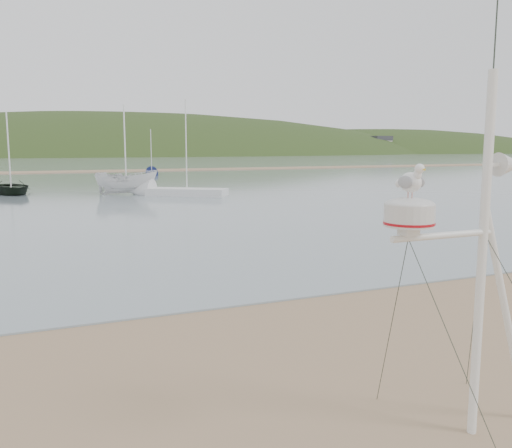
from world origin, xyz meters
name	(u,v)px	position (x,y,z in m)	size (l,w,h in m)	color
ground	(167,412)	(0.00, 0.00, 0.00)	(560.00, 560.00, 0.00)	#8C6E50
water	(30,161)	(0.00, 132.00, 0.02)	(560.00, 256.00, 0.04)	gray
sandbar	(37,172)	(0.00, 70.00, 0.07)	(560.00, 7.00, 0.07)	#8C6E50
hill_ridge	(77,201)	(18.52, 235.00, -19.70)	(620.00, 180.00, 80.00)	#243616
far_cottages	(36,145)	(3.00, 196.00, 4.00)	(294.40, 6.30, 8.00)	white
mast_rig	(477,335)	(3.22, -2.00, 1.26)	(2.31, 2.47, 5.21)	white
boat_dark	(9,161)	(-2.44, 35.96, 2.44)	(3.42, 0.99, 4.79)	black
boat_white	(126,163)	(5.13, 32.53, 2.29)	(1.69, 1.73, 4.49)	silver
sailboat_blue_far	(152,172)	(12.95, 59.94, 0.30)	(2.61, 6.07, 5.90)	#161F4D
sailboat_white_near	(161,191)	(7.25, 31.07, 0.30)	(6.96, 5.72, 7.25)	silver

